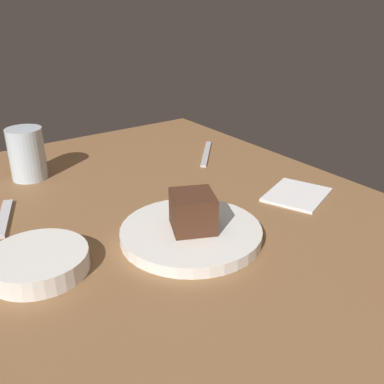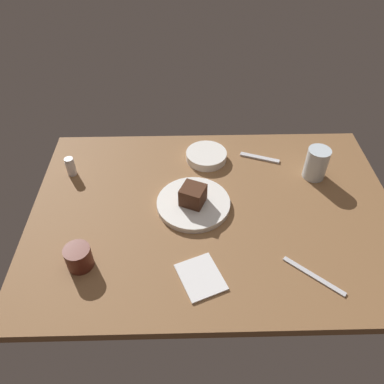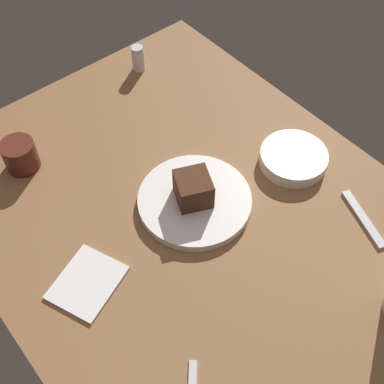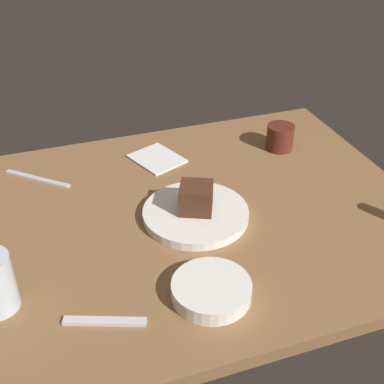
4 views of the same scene
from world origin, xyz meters
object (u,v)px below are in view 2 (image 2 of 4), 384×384
at_px(dessert_spoon, 260,158).
at_px(folded_napkin, 201,277).
at_px(salt_shaker, 71,167).
at_px(chocolate_cake_slice, 193,195).
at_px(dessert_plate, 193,204).
at_px(coffee_cup, 79,257).
at_px(side_bowl, 206,156).
at_px(butter_knife, 314,276).
at_px(water_glass, 316,163).

xyz_separation_m(dessert_spoon, folded_napkin, (0.25, 0.52, -0.00)).
xyz_separation_m(salt_shaker, dessert_spoon, (-0.69, -0.07, -0.03)).
height_order(chocolate_cake_slice, folded_napkin, chocolate_cake_slice).
relative_size(dessert_plate, coffee_cup, 3.23).
bearing_deg(chocolate_cake_slice, side_bowl, -102.97).
bearing_deg(coffee_cup, butter_knife, 175.21).
relative_size(dessert_plate, folded_napkin, 1.83).
bearing_deg(water_glass, side_bowl, -15.34).
relative_size(butter_knife, folded_napkin, 1.43).
bearing_deg(dessert_spoon, water_glass, 170.09).
bearing_deg(chocolate_cake_slice, dessert_plate, -126.44).
height_order(coffee_cup, butter_knife, coffee_cup).
distance_m(dessert_plate, water_glass, 0.46).
xyz_separation_m(chocolate_cake_slice, folded_napkin, (-0.01, 0.28, -0.05)).
height_order(chocolate_cake_slice, side_bowl, chocolate_cake_slice).
height_order(chocolate_cake_slice, butter_knife, chocolate_cake_slice).
distance_m(salt_shaker, side_bowl, 0.50).
distance_m(water_glass, butter_knife, 0.44).
height_order(dessert_plate, chocolate_cake_slice, chocolate_cake_slice).
bearing_deg(dessert_spoon, salt_shaker, 26.38).
xyz_separation_m(chocolate_cake_slice, butter_knife, (-0.33, 0.28, -0.05)).
bearing_deg(dessert_plate, chocolate_cake_slice, 53.56).
distance_m(coffee_cup, butter_knife, 0.66).
bearing_deg(coffee_cup, folded_napkin, 171.43).
bearing_deg(folded_napkin, coffee_cup, -8.57).
bearing_deg(folded_napkin, butter_knife, 179.35).
xyz_separation_m(dessert_plate, coffee_cup, (0.33, 0.23, 0.03)).
distance_m(water_glass, dessert_spoon, 0.21).
xyz_separation_m(side_bowl, dessert_spoon, (-0.20, 0.00, -0.01)).
height_order(side_bowl, butter_knife, side_bowl).
height_order(salt_shaker, folded_napkin, salt_shaker).
relative_size(water_glass, side_bowl, 0.76).
xyz_separation_m(water_glass, folded_napkin, (0.42, 0.42, -0.06)).
xyz_separation_m(dessert_plate, dessert_spoon, (-0.26, -0.24, -0.01)).
height_order(dessert_plate, dessert_spoon, dessert_plate).
bearing_deg(butter_knife, coffee_cup, -143.19).
bearing_deg(salt_shaker, dessert_spoon, -174.05).
xyz_separation_m(salt_shaker, butter_knife, (-0.76, 0.46, -0.03)).
distance_m(butter_knife, folded_napkin, 0.32).
xyz_separation_m(salt_shaker, water_glass, (-0.87, 0.03, 0.02)).
bearing_deg(water_glass, chocolate_cake_slice, 18.08).
relative_size(salt_shaker, coffee_cup, 0.93).
xyz_separation_m(dessert_plate, salt_shaker, (0.44, -0.17, 0.02)).
height_order(chocolate_cake_slice, salt_shaker, chocolate_cake_slice).
height_order(dessert_plate, coffee_cup, coffee_cup).
relative_size(dessert_plate, chocolate_cake_slice, 3.31).
relative_size(salt_shaker, folded_napkin, 0.53).
relative_size(salt_shaker, dessert_spoon, 0.47).
xyz_separation_m(side_bowl, butter_knife, (-0.27, 0.53, -0.01)).
bearing_deg(folded_napkin, dessert_plate, -87.34).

